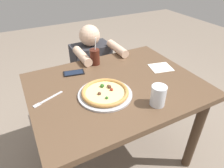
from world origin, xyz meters
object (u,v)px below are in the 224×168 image
pizza_near (105,93)px  fork (47,100)px  drink_cup_colored (95,57)px  cell_phone (74,73)px  diner_seated (92,75)px  water_cup_clear (158,95)px

pizza_near → fork: (-0.33, 0.12, -0.02)m
fork → drink_cup_colored: bearing=33.4°
cell_phone → diner_seated: bearing=53.3°
diner_seated → pizza_near: bearing=-105.8°
cell_phone → water_cup_clear: bearing=-60.6°
drink_cup_colored → fork: drink_cup_colored is taller
fork → diner_seated: 0.89m
pizza_near → cell_phone: pizza_near is taller
drink_cup_colored → diner_seated: bearing=73.4°
drink_cup_colored → water_cup_clear: drink_cup_colored is taller
pizza_near → fork: 0.35m
pizza_near → diner_seated: 0.84m
drink_cup_colored → diner_seated: drink_cup_colored is taller
pizza_near → fork: bearing=160.7°
pizza_near → diner_seated: size_ratio=0.35×
water_cup_clear → fork: bearing=149.0°
cell_phone → diner_seated: (0.30, 0.40, -0.32)m
water_cup_clear → drink_cup_colored: bearing=100.8°
cell_phone → pizza_near: bearing=-75.6°
drink_cup_colored → pizza_near: bearing=-105.1°
water_cup_clear → cell_phone: (-0.32, 0.56, -0.06)m
water_cup_clear → fork: (-0.56, 0.34, -0.06)m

